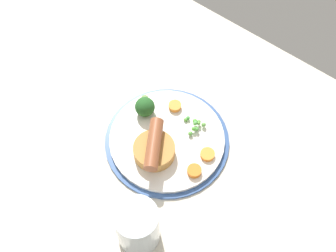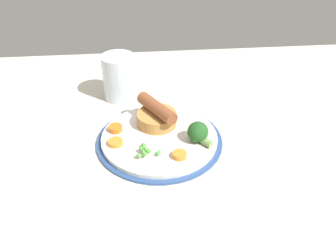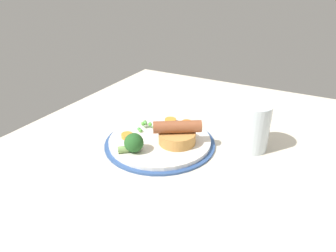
% 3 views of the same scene
% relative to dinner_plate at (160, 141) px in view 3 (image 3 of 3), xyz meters
% --- Properties ---
extents(dining_table, '(1.10, 0.80, 0.03)m').
position_rel_dinner_plate_xyz_m(dining_table, '(0.05, 0.04, -0.02)').
color(dining_table, beige).
rests_on(dining_table, ground).
extents(dinner_plate, '(0.26, 0.26, 0.01)m').
position_rel_dinner_plate_xyz_m(dinner_plate, '(0.00, 0.00, 0.00)').
color(dinner_plate, '#2D4C84').
rests_on(dinner_plate, dining_table).
extents(sausage_pudding, '(0.08, 0.10, 0.05)m').
position_rel_dinner_plate_xyz_m(sausage_pudding, '(-0.00, 0.05, 0.03)').
color(sausage_pudding, '#BC8442').
rests_on(sausage_pudding, dinner_plate).
extents(pea_pile, '(0.05, 0.04, 0.02)m').
position_rel_dinner_plate_xyz_m(pea_pile, '(-0.03, -0.06, 0.02)').
color(pea_pile, green).
rests_on(pea_pile, dinner_plate).
extents(broccoli_floret_near, '(0.05, 0.05, 0.04)m').
position_rel_dinner_plate_xyz_m(broccoli_floret_near, '(0.08, -0.02, 0.03)').
color(broccoli_floret_near, '#235623').
rests_on(broccoli_floret_near, dinner_plate).
extents(carrot_slice_0, '(0.04, 0.04, 0.01)m').
position_rel_dinner_plate_xyz_m(carrot_slice_0, '(-0.09, -0.02, 0.01)').
color(carrot_slice_0, orange).
rests_on(carrot_slice_0, dinner_plate).
extents(carrot_slice_3, '(0.04, 0.04, 0.01)m').
position_rel_dinner_plate_xyz_m(carrot_slice_3, '(-0.09, 0.03, 0.01)').
color(carrot_slice_3, orange).
rests_on(carrot_slice_3, dinner_plate).
extents(carrot_slice_4, '(0.03, 0.03, 0.01)m').
position_rel_dinner_plate_xyz_m(carrot_slice_4, '(0.03, -0.07, 0.01)').
color(carrot_slice_4, orange).
rests_on(carrot_slice_4, dinner_plate).
extents(fork, '(0.17, 0.09, 0.01)m').
position_rel_dinner_plate_xyz_m(fork, '(-0.27, 0.16, -0.00)').
color(fork, silver).
rests_on(fork, dining_table).
extents(drinking_glass, '(0.08, 0.08, 0.11)m').
position_rel_dinner_plate_xyz_m(drinking_glass, '(-0.08, 0.19, 0.05)').
color(drinking_glass, silver).
rests_on(drinking_glass, dining_table).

